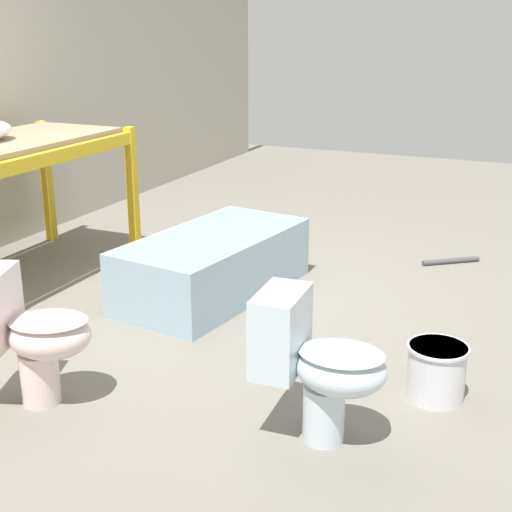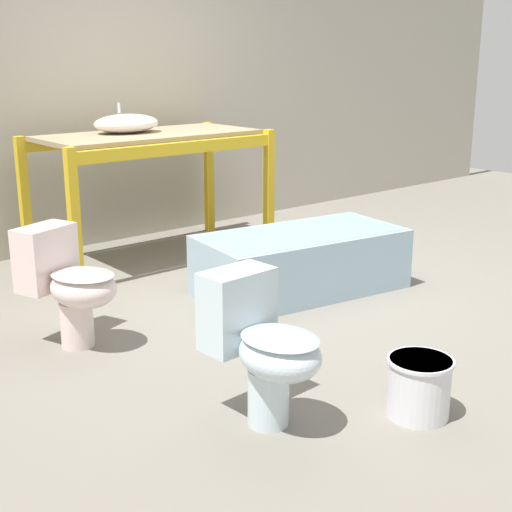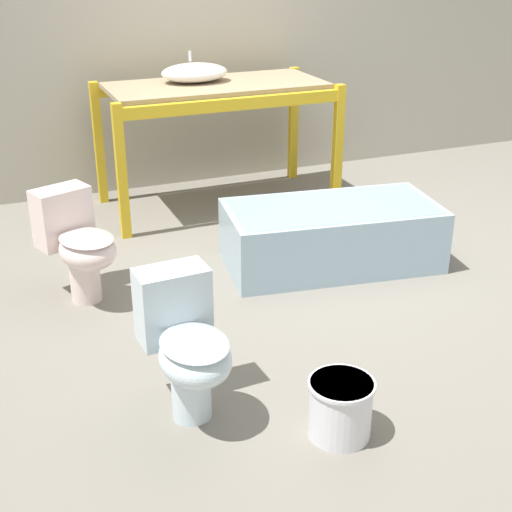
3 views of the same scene
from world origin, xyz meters
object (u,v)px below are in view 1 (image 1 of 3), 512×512
at_px(bathtub_main, 214,260).
at_px(toilet_far, 27,331).
at_px(toilet_near, 316,361).
at_px(bucket_white, 436,371).

xyz_separation_m(bathtub_main, toilet_far, (-1.67, 0.14, 0.14)).
relative_size(toilet_near, bucket_white, 2.24).
xyz_separation_m(toilet_far, bucket_white, (0.84, -1.81, -0.23)).
bearing_deg(toilet_far, bathtub_main, -24.88).
height_order(toilet_near, toilet_far, same).
bearing_deg(bucket_white, bathtub_main, 63.42).
distance_m(toilet_near, bucket_white, 0.76).
bearing_deg(bucket_white, toilet_near, 143.49).
distance_m(toilet_far, bucket_white, 2.01).
relative_size(bathtub_main, bucket_white, 5.00).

